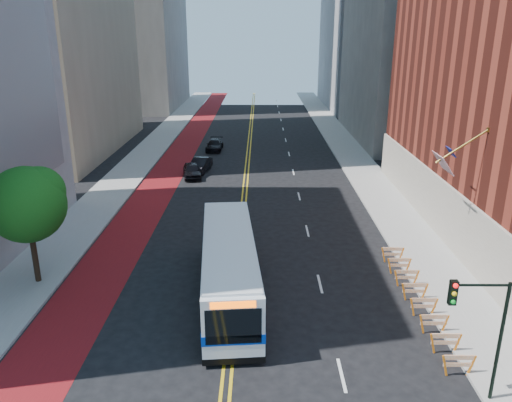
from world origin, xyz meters
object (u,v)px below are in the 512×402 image
Objects in this scene: car_a at (192,170)px; car_b at (200,165)px; traffic_signal at (480,318)px; car_c at (215,145)px; transit_bus at (229,266)px; street_tree at (28,201)px.

car_a is 2.05m from car_b.
traffic_signal is 36.46m from car_b.
car_a is at bearing -96.04° from car_b.
traffic_signal is at bearing -70.47° from car_c.
traffic_signal is 1.24× the size of car_a.
car_a reaches higher than car_c.
car_c is at bearing 107.34° from traffic_signal.
car_b is 0.97× the size of car_c.
transit_bus reaches higher than car_a.
transit_bus is 2.81× the size of car_c.
traffic_signal is 0.40× the size of transit_bus.
traffic_signal is at bearing -45.25° from transit_bus.
traffic_signal reaches higher than car_c.
street_tree is 25.12m from car_b.
traffic_signal reaches higher than car_a.
car_b is at bearing 112.96° from traffic_signal.
car_b is (-4.47, 25.26, -1.06)m from transit_bus.
street_tree is 11.48m from transit_bus.
car_b reaches higher than car_c.
car_a is at bearing 74.93° from street_tree.
traffic_signal is at bearing -24.82° from street_tree.
street_tree reaches higher than transit_bus.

